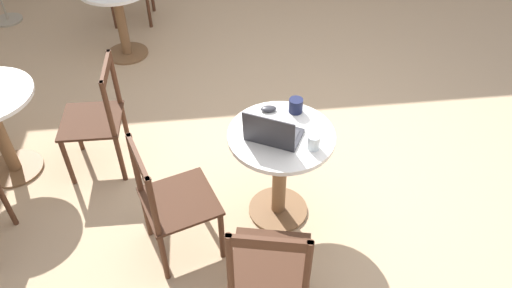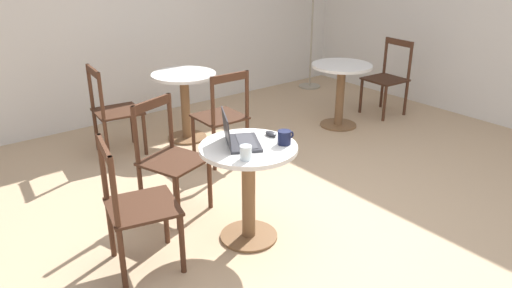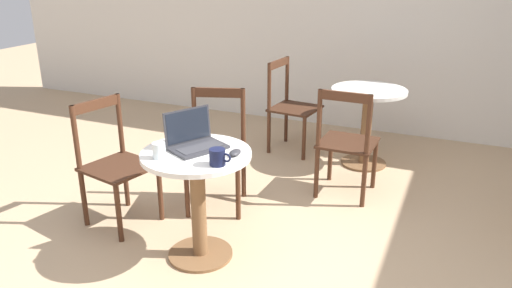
# 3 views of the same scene
# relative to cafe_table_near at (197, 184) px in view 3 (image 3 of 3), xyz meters

# --- Properties ---
(wall_back) EXTENTS (9.40, 0.06, 2.70)m
(wall_back) POSITION_rel_cafe_table_near_xyz_m (0.44, 2.94, 0.85)
(wall_back) COLOR silver
(wall_back) RESTS_ON ground_plane
(cafe_table_near) EXTENTS (0.66, 0.66, 0.71)m
(cafe_table_near) POSITION_rel_cafe_table_near_xyz_m (0.00, 0.00, 0.00)
(cafe_table_near) COLOR brown
(cafe_table_near) RESTS_ON ground_plane
(cafe_table_far) EXTENTS (0.66, 0.66, 0.71)m
(cafe_table_far) POSITION_rel_cafe_table_near_xyz_m (0.63, 1.92, 0.00)
(cafe_table_far) COLOR brown
(cafe_table_far) RESTS_ON ground_plane
(chair_near_back) EXTENTS (0.53, 0.53, 0.88)m
(chair_near_back) POSITION_rel_cafe_table_near_xyz_m (-0.23, 0.68, -0.06)
(chair_near_back) COLOR #472819
(chair_near_back) RESTS_ON ground_plane
(chair_near_left) EXTENTS (0.50, 0.50, 0.88)m
(chair_near_left) POSITION_rel_cafe_table_near_xyz_m (-0.75, 0.17, -0.06)
(chair_near_left) COLOR #472819
(chair_near_left) RESTS_ON ground_plane
(chair_far_front) EXTENTS (0.43, 0.43, 0.88)m
(chair_far_front) POSITION_rel_cafe_table_near_xyz_m (0.62, 1.22, -0.06)
(chair_far_front) COLOR #472819
(chair_far_front) RESTS_ON ground_plane
(chair_far_left) EXTENTS (0.47, 0.47, 0.88)m
(chair_far_left) POSITION_rel_cafe_table_near_xyz_m (-0.11, 2.00, -0.06)
(chair_far_left) COLOR #472819
(chair_far_left) RESTS_ON ground_plane
(laptop) EXTENTS (0.35, 0.39, 0.22)m
(laptop) POSITION_rel_cafe_table_near_xyz_m (-0.04, 0.06, 0.25)
(laptop) COLOR #2D2D33
(laptop) RESTS_ON cafe_table_near
(mouse) EXTENTS (0.06, 0.10, 0.03)m
(mouse) POSITION_rel_cafe_table_near_xyz_m (0.23, 0.05, 0.22)
(mouse) COLOR #2D2D33
(mouse) RESTS_ON cafe_table_near
(mug) EXTENTS (0.13, 0.09, 0.09)m
(mug) POSITION_rel_cafe_table_near_xyz_m (0.21, -0.12, 0.25)
(mug) COLOR #141938
(mug) RESTS_ON cafe_table_near
(drinking_glass) EXTENTS (0.08, 0.08, 0.09)m
(drinking_glass) POSITION_rel_cafe_table_near_xyz_m (-0.14, -0.16, 0.25)
(drinking_glass) COLOR silver
(drinking_glass) RESTS_ON cafe_table_near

